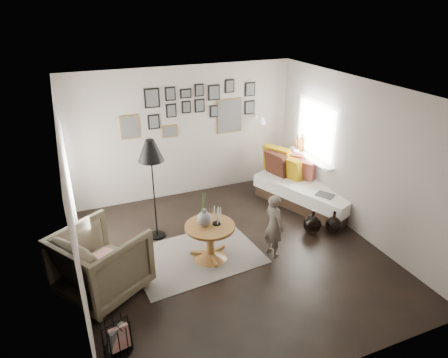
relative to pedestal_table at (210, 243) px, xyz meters
name	(u,v)px	position (x,y,z in m)	size (l,w,h in m)	color
ground	(233,254)	(0.38, -0.03, -0.28)	(4.80, 4.80, 0.00)	black
wall_back	(185,133)	(0.38, 2.37, 1.02)	(4.50, 4.50, 0.00)	#A1978D
wall_front	(335,277)	(0.38, -2.43, 1.02)	(4.50, 4.50, 0.00)	#A1978D
wall_left	(72,209)	(-1.87, -0.03, 1.02)	(4.80, 4.80, 0.00)	#A1978D
wall_right	(358,158)	(2.63, -0.03, 1.02)	(4.80, 4.80, 0.00)	#A1978D
ceiling	(235,92)	(0.38, -0.03, 2.32)	(4.80, 4.80, 0.00)	white
door_left	(70,188)	(-1.86, 1.17, 0.77)	(0.00, 2.14, 2.14)	white
window_right	(307,153)	(2.55, 1.31, 0.65)	(0.15, 1.32, 1.30)	white
gallery_wall	(198,110)	(0.66, 2.35, 1.47)	(2.74, 0.03, 1.08)	brown
wall_sconce	(261,120)	(1.93, 2.10, 1.18)	(0.18, 0.36, 0.16)	white
rug	(197,256)	(-0.19, 0.12, -0.27)	(1.95, 1.37, 0.01)	#BCB1A5
pedestal_table	(210,243)	(0.00, 0.00, 0.00)	(0.76, 0.76, 0.60)	brown
vase	(204,216)	(-0.08, 0.02, 0.49)	(0.22, 0.22, 0.55)	black
candles	(216,216)	(0.11, 0.00, 0.46)	(0.13, 0.13, 0.28)	black
daybed	(305,188)	(2.38, 1.03, 0.04)	(1.55, 2.22, 1.01)	black
magazine_on_daybed	(325,195)	(2.38, 0.38, 0.19)	(0.23, 0.31, 0.02)	black
armchair	(101,262)	(-1.62, -0.15, 0.20)	(1.02, 1.05, 0.96)	brown
armchair_cushion	(102,260)	(-1.61, -0.10, 0.20)	(0.43, 0.43, 0.11)	beige
floor_lamp	(151,154)	(-0.61, 0.95, 1.22)	(0.41, 0.41, 1.74)	black
magazine_basket	(117,337)	(-1.62, -1.26, -0.08)	(0.42, 0.42, 0.41)	black
demijohn_large	(312,224)	(1.88, 0.00, -0.10)	(0.31, 0.31, 0.46)	black
demijohn_small	(333,225)	(2.23, -0.12, -0.12)	(0.27, 0.27, 0.42)	black
child	(274,225)	(0.96, -0.26, 0.24)	(0.38, 0.25, 1.04)	#5A5047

